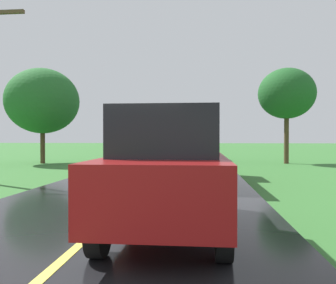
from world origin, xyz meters
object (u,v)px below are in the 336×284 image
(banana_truck_far, at_px, (185,139))
(roadside_tree_near_left, at_px, (287,94))
(banana_truck_near, at_px, (182,140))
(roadside_tree_mid_right, at_px, (42,101))
(following_car, at_px, (169,169))

(banana_truck_far, xyz_separation_m, roadside_tree_near_left, (6.26, -2.46, 2.77))
(banana_truck_near, xyz_separation_m, roadside_tree_near_left, (5.93, 8.25, 2.76))
(banana_truck_far, relative_size, roadside_tree_mid_right, 1.00)
(banana_truck_near, relative_size, roadside_tree_mid_right, 1.00)
(banana_truck_near, distance_m, roadside_tree_near_left, 10.53)
(roadside_tree_near_left, relative_size, following_car, 1.41)
(banana_truck_near, xyz_separation_m, roadside_tree_mid_right, (-8.89, 6.95, 2.33))
(roadside_tree_near_left, height_order, roadside_tree_mid_right, roadside_tree_mid_right)
(roadside_tree_near_left, bearing_deg, banana_truck_far, 158.52)
(banana_truck_near, height_order, roadside_tree_mid_right, roadside_tree_mid_right)
(banana_truck_far, distance_m, roadside_tree_mid_right, 9.63)
(roadside_tree_near_left, bearing_deg, following_car, -109.43)
(banana_truck_near, height_order, roadside_tree_near_left, roadside_tree_near_left)
(banana_truck_far, bearing_deg, roadside_tree_near_left, -21.48)
(banana_truck_near, distance_m, following_car, 7.91)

